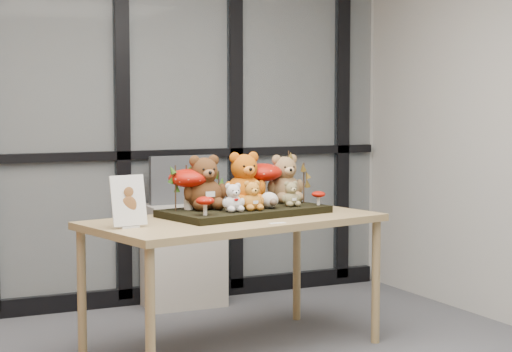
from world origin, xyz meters
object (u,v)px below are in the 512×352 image
bear_pooh_yellow (244,176)px  cabinet (184,255)px  diorama_tray (245,211)px  mushroom_front_right (318,197)px  mushroom_back_left (188,187)px  bear_tan_back (284,176)px  bear_small_yellow (252,194)px  bear_brown_medium (204,179)px  plush_cream_hedgehog (269,199)px  monitor (182,180)px  bear_beige_small (291,192)px  sign_holder (129,204)px  display_table (234,229)px  bear_white_bow (233,196)px  mushroom_front_left (205,205)px  mushroom_back_right (262,181)px

bear_pooh_yellow → cabinet: bearing=77.8°
bear_pooh_yellow → diorama_tray: bearing=-124.9°
mushroom_front_right → mushroom_back_left: bearing=170.0°
bear_tan_back → bear_pooh_yellow: bearing=-179.6°
bear_small_yellow → bear_brown_medium: bearing=130.7°
diorama_tray → plush_cream_hedgehog: size_ratio=9.17×
mushroom_front_right → bear_small_yellow: bearing=-172.8°
bear_tan_back → bear_small_yellow: bear_tan_back is taller
mushroom_front_right → monitor: (-0.40, 1.19, 0.02)m
bear_beige_small → sign_holder: 1.06m
sign_holder → cabinet: bearing=50.0°
display_table → bear_beige_small: (0.39, 0.04, 0.19)m
bear_tan_back → bear_white_bow: bear_tan_back is taller
plush_cream_hedgehog → mushroom_back_left: 0.47m
bear_white_bow → bear_brown_medium: bearing=106.7°
diorama_tray → mushroom_front_left: bearing=-160.1°
plush_cream_hedgehog → cabinet: plush_cream_hedgehog is taller
bear_small_yellow → mushroom_front_left: bearing=-176.8°
monitor → bear_brown_medium: bearing=-104.7°
bear_pooh_yellow → monitor: 1.02m
diorama_tray → bear_white_bow: (-0.13, -0.13, 0.11)m
bear_tan_back → bear_white_bow: (-0.48, -0.31, -0.07)m
bear_brown_medium → sign_holder: bear_brown_medium is taller
monitor → bear_white_bow: bearing=-98.3°
bear_small_yellow → mushroom_front_left: bear_small_yellow is taller
mushroom_front_left → sign_holder: size_ratio=0.41×
bear_pooh_yellow → bear_small_yellow: (-0.06, -0.23, -0.08)m
mushroom_front_left → monitor: size_ratio=0.24×
bear_tan_back → mushroom_front_left: size_ratio=2.80×
mushroom_front_right → plush_cream_hedgehog: bearing=-177.3°
bear_tan_back → plush_cream_hedgehog: bearing=-144.3°
diorama_tray → bear_white_bow: size_ratio=5.34×
bear_beige_small → mushroom_front_left: bearing=-177.0°
mushroom_back_left → mushroom_front_left: mushroom_back_left is taller
diorama_tray → bear_tan_back: 0.43m
bear_brown_medium → bear_tan_back: bearing=0.2°
bear_tan_back → mushroom_back_left: 0.68m
mushroom_back_right → bear_pooh_yellow: bearing=-157.4°
bear_small_yellow → bear_pooh_yellow: bearing=64.1°
bear_beige_small → cabinet: size_ratio=0.23×
mushroom_back_left → mushroom_front_left: 0.29m
diorama_tray → bear_tan_back: (0.35, 0.18, 0.18)m
display_table → mushroom_front_right: bearing=-9.5°
cabinet → sign_holder: bearing=-121.8°
mushroom_front_left → diorama_tray: bearing=31.9°
bear_brown_medium → mushroom_back_left: bearing=151.6°
diorama_tray → bear_white_bow: bearing=-147.3°
bear_white_bow → monitor: (0.18, 1.26, -0.02)m
bear_white_bow → mushroom_front_left: bear_white_bow is taller
mushroom_back_right → bear_brown_medium: bearing=-164.1°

